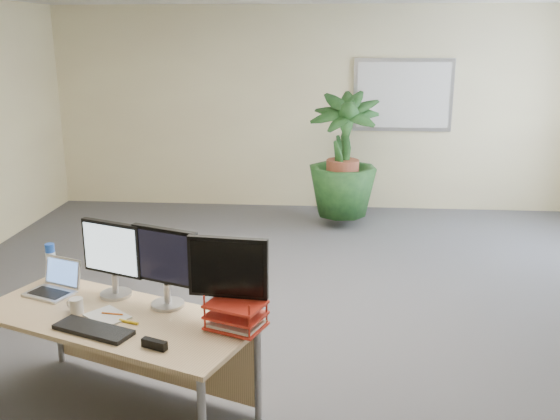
# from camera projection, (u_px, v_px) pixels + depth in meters

# --- Properties ---
(floor) EXTENTS (8.00, 8.00, 0.00)m
(floor) POSITION_uv_depth(u_px,v_px,m) (293.00, 341.00, 4.91)
(floor) COLOR #424246
(floor) RESTS_ON ground
(back_wall) EXTENTS (7.00, 0.04, 2.70)m
(back_wall) POSITION_uv_depth(u_px,v_px,m) (312.00, 109.00, 8.37)
(back_wall) COLOR beige
(back_wall) RESTS_ON floor
(whiteboard) EXTENTS (1.30, 0.04, 0.95)m
(whiteboard) POSITION_uv_depth(u_px,v_px,m) (403.00, 95.00, 8.19)
(whiteboard) COLOR #ADADB2
(whiteboard) RESTS_ON back_wall
(desk) EXTENTS (1.88, 1.30, 0.67)m
(desk) POSITION_uv_depth(u_px,v_px,m) (126.00, 330.00, 3.92)
(desk) COLOR tan
(desk) RESTS_ON floor
(floor_plant) EXTENTS (0.95, 0.95, 1.50)m
(floor_plant) POSITION_uv_depth(u_px,v_px,m) (343.00, 167.00, 7.63)
(floor_plant) COLOR #133417
(floor_plant) RESTS_ON floor
(monitor_left) EXTENTS (0.44, 0.21, 0.51)m
(monitor_left) POSITION_uv_depth(u_px,v_px,m) (113.00, 254.00, 4.02)
(monitor_left) COLOR #A3A2A7
(monitor_left) RESTS_ON desk
(monitor_right) EXTENTS (0.45, 0.21, 0.52)m
(monitor_right) POSITION_uv_depth(u_px,v_px,m) (165.00, 262.00, 3.87)
(monitor_right) COLOR #A3A2A7
(monitor_right) RESTS_ON desk
(monitor_dark) EXTENTS (0.48, 0.22, 0.53)m
(monitor_dark) POSITION_uv_depth(u_px,v_px,m) (228.00, 274.00, 3.65)
(monitor_dark) COLOR #A3A2A7
(monitor_dark) RESTS_ON desk
(laptop) EXTENTS (0.37, 0.35, 0.21)m
(laptop) POSITION_uv_depth(u_px,v_px,m) (55.00, 284.00, 4.15)
(laptop) COLOR silver
(laptop) RESTS_ON desk
(keyboard) EXTENTS (0.51, 0.32, 0.03)m
(keyboard) POSITION_uv_depth(u_px,v_px,m) (93.00, 330.00, 3.60)
(keyboard) COLOR black
(keyboard) RESTS_ON desk
(coffee_mug) EXTENTS (0.12, 0.08, 0.09)m
(coffee_mug) POSITION_uv_depth(u_px,v_px,m) (76.00, 306.00, 3.84)
(coffee_mug) COLOR silver
(coffee_mug) RESTS_ON desk
(spiral_notebook) EXTENTS (0.32, 0.31, 0.01)m
(spiral_notebook) POSITION_uv_depth(u_px,v_px,m) (107.00, 316.00, 3.79)
(spiral_notebook) COLOR silver
(spiral_notebook) RESTS_ON desk
(orange_pen) EXTENTS (0.14, 0.02, 0.01)m
(orange_pen) POSITION_uv_depth(u_px,v_px,m) (112.00, 314.00, 3.80)
(orange_pen) COLOR orange
(orange_pen) RESTS_ON spiral_notebook
(yellow_highlighter) EXTENTS (0.13, 0.06, 0.02)m
(yellow_highlighter) POSITION_uv_depth(u_px,v_px,m) (129.00, 322.00, 3.71)
(yellow_highlighter) COLOR gold
(yellow_highlighter) RESTS_ON desk
(water_bottle) EXTENTS (0.07, 0.07, 0.27)m
(water_bottle) POSITION_uv_depth(u_px,v_px,m) (51.00, 264.00, 4.31)
(water_bottle) COLOR silver
(water_bottle) RESTS_ON desk
(letter_tray) EXTENTS (0.39, 0.34, 0.15)m
(letter_tray) POSITION_uv_depth(u_px,v_px,m) (236.00, 317.00, 3.63)
(letter_tray) COLOR #B12315
(letter_tray) RESTS_ON desk
(stapler) EXTENTS (0.16, 0.09, 0.05)m
(stapler) POSITION_uv_depth(u_px,v_px,m) (154.00, 344.00, 3.41)
(stapler) COLOR black
(stapler) RESTS_ON desk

